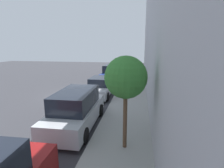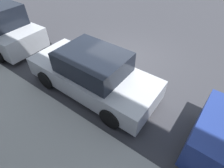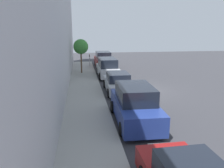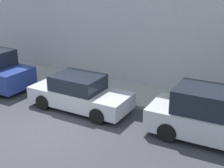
{
  "view_description": "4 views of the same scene",
  "coord_description": "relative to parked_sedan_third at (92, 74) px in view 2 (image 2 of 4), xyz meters",
  "views": [
    {
      "loc": [
        5.53,
        -13.83,
        4.1
      ],
      "look_at": [
        3.25,
        0.14,
        1.0
      ],
      "focal_mm": 28.0,
      "sensor_mm": 36.0,
      "label": 1
    },
    {
      "loc": [
        5.53,
        3.16,
        4.38
      ],
      "look_at": [
        2.56,
        1.02,
        1.0
      ],
      "focal_mm": 28.0,
      "sensor_mm": 36.0,
      "label": 2
    },
    {
      "loc": [
        5.06,
        16.23,
        4.75
      ],
      "look_at": [
        2.93,
        1.41,
        1.0
      ],
      "focal_mm": 35.0,
      "sensor_mm": 36.0,
      "label": 3
    },
    {
      "loc": [
        -8.05,
        -7.29,
        5.77
      ],
      "look_at": [
        3.34,
        -1.0,
        1.0
      ],
      "focal_mm": 50.0,
      "sensor_mm": 36.0,
      "label": 4
    }
  ],
  "objects": [
    {
      "name": "ground_plane",
      "position": [
        -2.28,
        -0.02,
        -0.72
      ],
      "size": [
        60.0,
        60.0,
        0.0
      ],
      "primitive_type": "plane",
      "color": "#38383D"
    },
    {
      "name": "sidewalk",
      "position": [
        2.53,
        -0.02,
        -0.65
      ],
      "size": [
        2.63,
        32.0,
        0.15
      ],
      "color": "#9E9E99",
      "rests_on": "ground_plane"
    },
    {
      "name": "parked_sedan_third",
      "position": [
        0.0,
        0.0,
        0.0
      ],
      "size": [
        1.92,
        4.51,
        1.54
      ],
      "color": "#B7BABF",
      "rests_on": "ground_plane"
    }
  ]
}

